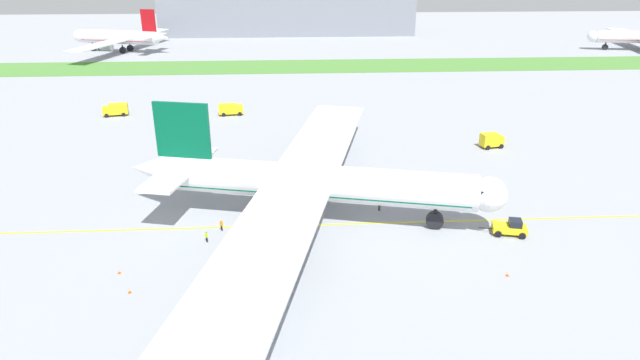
{
  "coord_description": "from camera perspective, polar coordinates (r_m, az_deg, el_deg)",
  "views": [
    {
      "loc": [
        -1.83,
        -68.65,
        35.0
      ],
      "look_at": [
        2.63,
        6.66,
        3.52
      ],
      "focal_mm": 30.31,
      "sensor_mm": 36.0,
      "label": 1
    }
  ],
  "objects": [
    {
      "name": "ground_plane",
      "position": [
        77.08,
        -1.67,
        -4.37
      ],
      "size": [
        600.0,
        600.0,
        0.0
      ],
      "primitive_type": "plane",
      "color": "#9399A0",
      "rests_on": "ground"
    },
    {
      "name": "apron_taxi_line",
      "position": [
        75.98,
        -1.64,
        -4.78
      ],
      "size": [
        280.0,
        0.36,
        0.01
      ],
      "primitive_type": "cube",
      "color": "yellow",
      "rests_on": "ground"
    },
    {
      "name": "grass_median_strip",
      "position": [
        187.68,
        -2.84,
        11.89
      ],
      "size": [
        320.0,
        24.0,
        0.1
      ],
      "primitive_type": "cube",
      "color": "#4C8438",
      "rests_on": "ground"
    },
    {
      "name": "airliner_foreground",
      "position": [
        75.7,
        -1.31,
        -0.29
      ],
      "size": [
        52.67,
        85.59,
        16.21
      ],
      "color": "white",
      "rests_on": "ground"
    },
    {
      "name": "pushback_tug",
      "position": [
        77.58,
        19.47,
        -4.74
      ],
      "size": [
        6.34,
        3.5,
        2.19
      ],
      "color": "yellow",
      "rests_on": "ground"
    },
    {
      "name": "ground_crew_wingwalker_port",
      "position": [
        80.19,
        6.3,
        -2.53
      ],
      "size": [
        0.53,
        0.48,
        1.76
      ],
      "color": "black",
      "rests_on": "ground"
    },
    {
      "name": "ground_crew_marshaller_front",
      "position": [
        72.77,
        -11.89,
        -5.79
      ],
      "size": [
        0.45,
        0.45,
        1.55
      ],
      "color": "black",
      "rests_on": "ground"
    },
    {
      "name": "ground_crew_wingwalker_starboard",
      "position": [
        75.26,
        -10.37,
        -4.6
      ],
      "size": [
        0.47,
        0.49,
        1.66
      ],
      "color": "black",
      "rests_on": "ground"
    },
    {
      "name": "traffic_cone_near_nose",
      "position": [
        65.26,
        -19.47,
        -10.96
      ],
      "size": [
        0.36,
        0.36,
        0.58
      ],
      "color": "#F2590C",
      "rests_on": "ground"
    },
    {
      "name": "traffic_cone_port_wing",
      "position": [
        69.26,
        -20.46,
        -9.03
      ],
      "size": [
        0.36,
        0.36,
        0.58
      ],
      "color": "#F2590C",
      "rests_on": "ground"
    },
    {
      "name": "traffic_cone_starboard_wing",
      "position": [
        68.24,
        19.2,
        -9.35
      ],
      "size": [
        0.36,
        0.36,
        0.58
      ],
      "color": "#F2590C",
      "rests_on": "ground"
    },
    {
      "name": "service_truck_baggage_loader",
      "position": [
        130.1,
        -9.41,
        7.42
      ],
      "size": [
        5.88,
        3.02,
        2.67
      ],
      "color": "yellow",
      "rests_on": "ground"
    },
    {
      "name": "service_truck_fuel_bowser",
      "position": [
        111.12,
        17.67,
        4.04
      ],
      "size": [
        4.76,
        3.18,
        2.9
      ],
      "color": "yellow",
      "rests_on": "ground"
    },
    {
      "name": "service_truck_catering_van",
      "position": [
        136.58,
        -20.76,
        7.0
      ],
      "size": [
        5.96,
        3.47,
        2.84
      ],
      "color": "yellow",
      "rests_on": "ground"
    },
    {
      "name": "parked_airliner_far_centre",
      "position": [
        229.27,
        -20.32,
        13.92
      ],
      "size": [
        39.53,
        61.39,
        16.29
      ],
      "color": "white",
      "rests_on": "ground"
    },
    {
      "name": "terminal_building",
      "position": [
        266.34,
        -3.41,
        17.01
      ],
      "size": [
        117.8,
        20.0,
        18.0
      ],
      "primitive_type": "cube",
      "color": "gray",
      "rests_on": "ground"
    }
  ]
}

